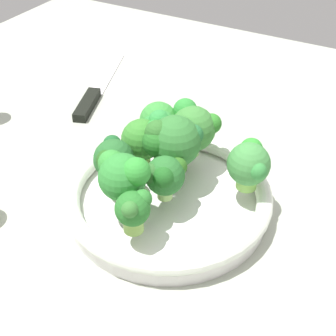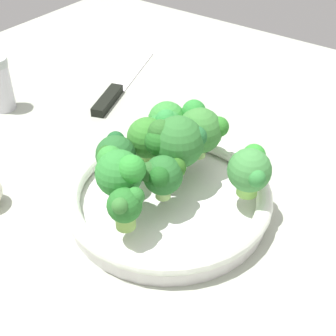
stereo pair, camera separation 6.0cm
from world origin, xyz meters
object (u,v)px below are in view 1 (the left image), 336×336
Objects in this scene: broccoli_floret_4 at (134,209)px; broccoli_floret_7 at (193,127)px; bowl at (168,198)px; knife at (95,92)px; broccoli_floret_0 at (123,176)px; broccoli_floret_2 at (172,141)px; broccoli_floret_1 at (159,123)px; broccoli_floret_8 at (164,176)px; broccoli_floret_3 at (113,159)px; broccoli_floret_5 at (145,137)px; broccoli_floret_6 at (249,164)px.

broccoli_floret_4 is 0.72× the size of broccoli_floret_7.
bowl is 33.38cm from knife.
broccoli_floret_0 is 8.83cm from broccoli_floret_2.
broccoli_floret_8 is at bearing 122.93° from broccoli_floret_1.
bowl is 10.23cm from broccoli_floret_7.
bowl is at bearing -158.32° from broccoli_floret_3.
broccoli_floret_1 reaches higher than broccoli_floret_8.
broccoli_floret_5 is at bearing 141.11° from knife.
broccoli_floret_2 is 1.24× the size of broccoli_floret_5.
broccoli_floret_0 is at bearing 105.66° from broccoli_floret_5.
broccoli_floret_7 is at bearing -118.20° from broccoli_floret_3.
broccoli_floret_2 is 5.31cm from broccoli_floret_7.
broccoli_floret_2 reaches higher than broccoli_floret_5.
broccoli_floret_0 is 1.32× the size of broccoli_floret_8.
broccoli_floret_7 is 10.35cm from broccoli_floret_8.
broccoli_floret_2 reaches higher than broccoli_floret_3.
broccoli_floret_5 reaches higher than broccoli_floret_3.
broccoli_floret_1 reaches higher than broccoli_floret_5.
broccoli_floret_1 is 4.73cm from broccoli_floret_7.
broccoli_floret_5 is 27.95cm from knife.
broccoli_floret_2 reaches higher than bowl.
broccoli_floret_0 is 4.98cm from broccoli_floret_3.
bowl is 7.46cm from broccoli_floret_2.
broccoli_floret_7 reaches higher than broccoli_floret_8.
broccoli_floret_1 reaches higher than knife.
broccoli_floret_8 reaches higher than broccoli_floret_4.
bowl is 10.61cm from broccoli_floret_1.
broccoli_floret_6 is at bearing 156.14° from knife.
broccoli_floret_0 is 9.61cm from broccoli_floret_5.
broccoli_floret_8 is (-7.03, -0.44, -0.19)cm from broccoli_floret_3.
broccoli_floret_8 is at bearing -176.41° from broccoli_floret_3.
broccoli_floret_8 is at bearing 107.43° from bowl.
broccoli_floret_5 is at bearing 88.42° from broccoli_floret_1.
broccoli_floret_7 reaches higher than bowl.
broccoli_floret_4 is 0.83× the size of broccoli_floret_6.
broccoli_floret_0 reaches higher than broccoli_floret_7.
broccoli_floret_0 is at bearing 78.78° from broccoli_floret_2.
broccoli_floret_7 is at bearing -165.82° from broccoli_floret_1.
broccoli_floret_3 is (3.63, -3.23, -1.07)cm from broccoli_floret_0.
broccoli_floret_5 is (5.32, -3.44, 5.66)cm from bowl.
knife is at bearing -25.50° from broccoli_floret_7.
broccoli_floret_5 reaches higher than broccoli_floret_8.
broccoli_floret_6 is at bearing -150.48° from bowl.
broccoli_floret_6 is (-9.71, -2.02, -1.34)cm from broccoli_floret_2.
broccoli_floret_7 is at bearing -85.47° from bowl.
broccoli_floret_6 is at bearing -168.22° from broccoli_floret_2.
broccoli_floret_4 is 6.42cm from broccoli_floret_8.
broccoli_floret_5 is 0.25× the size of knife.
broccoli_floret_0 is 15.69cm from broccoli_floret_6.
broccoli_floret_1 is at bearing -69.96° from broccoli_floret_4.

